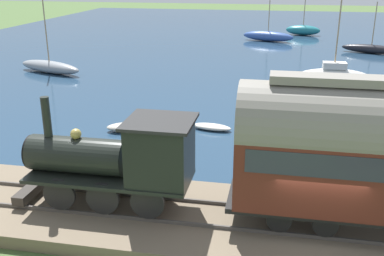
# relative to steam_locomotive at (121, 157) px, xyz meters

# --- Properties ---
(ground_plane) EXTENTS (200.00, 200.00, 0.00)m
(ground_plane) POSITION_rel_steam_locomotive_xyz_m (-0.38, -6.23, -2.29)
(ground_plane) COLOR #476033
(harbor_water) EXTENTS (80.00, 80.00, 0.01)m
(harbor_water) POSITION_rel_steam_locomotive_xyz_m (42.70, -6.23, -2.29)
(harbor_water) COLOR navy
(harbor_water) RESTS_ON ground
(rail_embankment) EXTENTS (4.80, 56.00, 0.56)m
(rail_embankment) POSITION_rel_steam_locomotive_xyz_m (0.00, -6.23, -2.07)
(rail_embankment) COLOR #756651
(rail_embankment) RESTS_ON ground
(steam_locomotive) EXTENTS (2.09, 6.02, 3.62)m
(steam_locomotive) POSITION_rel_steam_locomotive_xyz_m (0.00, 0.00, 0.00)
(steam_locomotive) COLOR black
(steam_locomotive) RESTS_ON rail_embankment
(sailboat_gray) EXTENTS (3.46, 6.45, 7.59)m
(sailboat_gray) POSITION_rel_steam_locomotive_xyz_m (20.58, 13.44, -1.77)
(sailboat_gray) COLOR gray
(sailboat_gray) RESTS_ON harbor_water
(sailboat_black) EXTENTS (2.98, 5.83, 5.03)m
(sailboat_black) POSITION_rel_steam_locomotive_xyz_m (35.02, -14.03, -1.83)
(sailboat_black) COLOR black
(sailboat_black) RESTS_ON harbor_water
(sailboat_white) EXTENTS (1.55, 5.38, 7.77)m
(sailboat_white) POSITION_rel_steam_locomotive_xyz_m (19.82, -8.80, -1.51)
(sailboat_white) COLOR white
(sailboat_white) RESTS_ON harbor_water
(sailboat_blue) EXTENTS (3.20, 6.27, 6.81)m
(sailboat_blue) POSITION_rel_steam_locomotive_xyz_m (41.19, -3.55, -1.69)
(sailboat_blue) COLOR #335199
(sailboat_blue) RESTS_ON harbor_water
(sailboat_teal) EXTENTS (2.51, 4.57, 9.02)m
(sailboat_teal) POSITION_rel_steam_locomotive_xyz_m (47.19, -7.80, -1.62)
(sailboat_teal) COLOR #1E707A
(sailboat_teal) RESTS_ON harbor_water
(rowboat_mid_harbor) EXTENTS (1.12, 2.21, 0.31)m
(rowboat_mid_harbor) POSITION_rel_steam_locomotive_xyz_m (9.42, -1.62, -2.13)
(rowboat_mid_harbor) COLOR beige
(rowboat_mid_harbor) RESTS_ON harbor_water
(rowboat_near_shore) EXTENTS (1.76, 2.83, 0.45)m
(rowboat_near_shore) POSITION_rel_steam_locomotive_xyz_m (8.44, 2.48, -2.06)
(rowboat_near_shore) COLOR #B7B2A3
(rowboat_near_shore) RESTS_ON harbor_water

